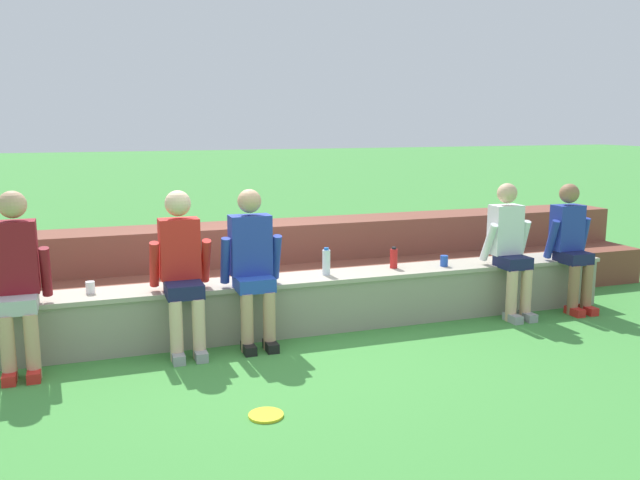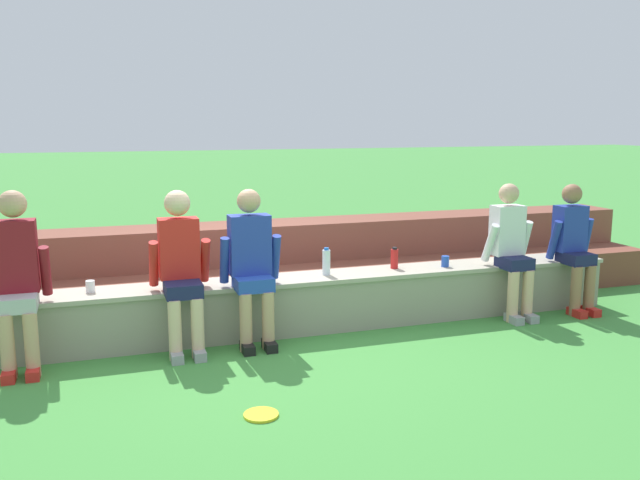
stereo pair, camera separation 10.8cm
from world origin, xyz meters
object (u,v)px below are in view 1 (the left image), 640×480
at_px(water_bottle_center_gap, 326,262).
at_px(plastic_cup_left_end, 90,287).
at_px(water_bottle_near_left, 394,258).
at_px(frisbee, 266,415).
at_px(person_right_of_center, 510,246).
at_px(person_far_right, 571,244).
at_px(person_left_of_center, 182,266).
at_px(person_center, 252,263).
at_px(plastic_cup_middle, 444,261).
at_px(person_far_left, 17,277).

relative_size(water_bottle_center_gap, plastic_cup_left_end, 2.57).
bearing_deg(water_bottle_near_left, frisbee, -135.23).
height_order(person_right_of_center, person_far_right, person_right_of_center).
xyz_separation_m(person_left_of_center, plastic_cup_left_end, (-0.75, 0.24, -0.18)).
height_order(person_left_of_center, person_right_of_center, person_left_of_center).
xyz_separation_m(person_far_right, plastic_cup_left_end, (-4.80, 0.29, -0.14)).
xyz_separation_m(water_bottle_near_left, plastic_cup_left_end, (-2.89, -0.03, -0.05)).
bearing_deg(person_center, water_bottle_center_gap, 17.67).
distance_m(plastic_cup_left_end, plastic_cup_middle, 3.42).
bearing_deg(water_bottle_center_gap, person_left_of_center, -171.17).
relative_size(person_right_of_center, person_far_right, 1.02).
bearing_deg(person_far_left, plastic_cup_left_end, 28.36).
relative_size(person_left_of_center, person_far_right, 1.05).
bearing_deg(plastic_cup_middle, person_left_of_center, -176.11).
bearing_deg(plastic_cup_left_end, person_center, -11.36).
relative_size(person_far_right, plastic_cup_middle, 12.09).
xyz_separation_m(person_far_right, water_bottle_center_gap, (-2.65, 0.26, -0.06)).
bearing_deg(person_right_of_center, person_left_of_center, 179.77).
distance_m(person_far_left, person_left_of_center, 1.29).
height_order(person_far_left, plastic_cup_middle, person_far_left).
distance_m(person_center, water_bottle_near_left, 1.57).
distance_m(person_left_of_center, plastic_cup_left_end, 0.81).
bearing_deg(water_bottle_near_left, water_bottle_center_gap, -175.72).
bearing_deg(person_far_right, person_left_of_center, 179.37).
distance_m(water_bottle_center_gap, plastic_cup_middle, 1.27).
bearing_deg(person_far_right, person_far_left, -179.94).
distance_m(water_bottle_center_gap, frisbee, 2.15).
distance_m(person_right_of_center, person_far_right, 0.74).
bearing_deg(person_far_left, person_far_right, 0.06).
xyz_separation_m(person_center, plastic_cup_middle, (2.05, 0.21, -0.17)).
bearing_deg(plastic_cup_middle, water_bottle_center_gap, 178.35).
bearing_deg(person_left_of_center, person_far_right, -0.63).
bearing_deg(frisbee, plastic_cup_middle, 36.16).
distance_m(person_left_of_center, person_right_of_center, 3.31).
distance_m(person_far_right, water_bottle_near_left, 1.94).
height_order(water_bottle_center_gap, plastic_cup_left_end, water_bottle_center_gap).
bearing_deg(frisbee, person_right_of_center, 26.94).
bearing_deg(person_center, frisbee, -100.89).
bearing_deg(person_left_of_center, frisbee, -77.96).
xyz_separation_m(person_far_left, water_bottle_center_gap, (2.69, 0.27, -0.12)).
relative_size(person_far_left, plastic_cup_left_end, 14.03).
distance_m(person_far_right, plastic_cup_left_end, 4.81).
xyz_separation_m(person_left_of_center, plastic_cup_middle, (2.67, 0.18, -0.18)).
distance_m(person_center, person_right_of_center, 2.70).
height_order(person_far_right, plastic_cup_left_end, person_far_right).
height_order(person_left_of_center, water_bottle_center_gap, person_left_of_center).
height_order(person_center, water_bottle_near_left, person_center).
xyz_separation_m(person_right_of_center, water_bottle_center_gap, (-1.91, 0.23, -0.07)).
distance_m(person_center, person_far_right, 3.44).
height_order(plastic_cup_left_end, plastic_cup_middle, plastic_cup_middle).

